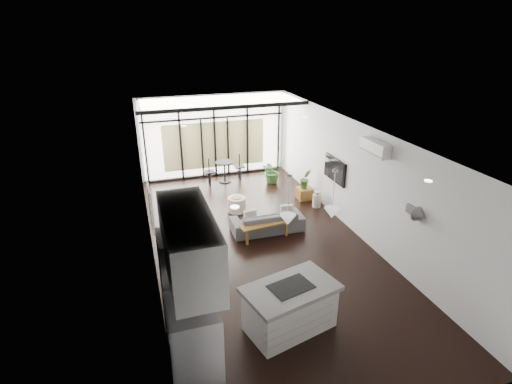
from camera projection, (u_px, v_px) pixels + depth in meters
floor at (260, 244)px, 9.72m from camera, size 5.00×10.00×0.00m
ceiling at (260, 131)px, 8.61m from camera, size 5.00×10.00×0.00m
wall_left at (148, 205)px, 8.47m from camera, size 0.02×10.00×2.80m
wall_right at (356, 179)px, 9.86m from camera, size 0.02×10.00×2.80m
wall_back at (214, 136)px, 13.54m from camera, size 5.00×0.02×2.80m
wall_front at (390, 346)px, 4.79m from camera, size 5.00×0.02×2.80m
glazing at (215, 137)px, 13.44m from camera, size 5.00×0.20×2.80m
skylight at (219, 100)px, 12.13m from camera, size 4.70×1.90×0.06m
neighbour_building at (215, 145)px, 13.62m from camera, size 3.50×0.02×1.60m
island at (290, 307)px, 6.90m from camera, size 1.76×1.30×0.86m
cooktop at (291, 287)px, 6.73m from camera, size 0.82×0.64×0.01m
fridge at (195, 357)px, 5.36m from camera, size 0.65×0.81×1.68m
appliance_column at (184, 301)px, 5.98m from camera, size 0.59×0.61×2.26m
upper_cabinets at (189, 244)px, 5.14m from camera, size 0.62×1.75×0.86m
pendant_left at (288, 220)px, 6.49m from camera, size 0.26×0.26×0.18m
pendant_right at (332, 213)px, 6.71m from camera, size 0.26×0.26×0.18m
sofa at (267, 218)px, 10.20m from camera, size 1.87×0.58×0.73m
console_bench at (265, 231)px, 9.90m from camera, size 1.29×0.45×0.41m
pouf at (237, 204)px, 11.31m from camera, size 0.63×0.63×0.41m
crate at (305, 193)px, 12.14m from camera, size 0.46×0.46×0.34m
plant_tall at (272, 173)px, 13.30m from camera, size 0.98×1.03×0.64m
plant_crate at (305, 184)px, 12.02m from camera, size 0.34×0.61×0.27m
milk_can at (317, 199)px, 11.56m from camera, size 0.28×0.28×0.49m
bistro_set at (225, 172)px, 13.33m from camera, size 1.48×0.80×0.67m
tv at (335, 170)px, 10.77m from camera, size 0.05×1.10×0.65m
ac_unit at (375, 147)px, 8.72m from camera, size 0.22×0.90×0.30m
framed_art at (151, 208)px, 7.98m from camera, size 0.04×0.70×0.90m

